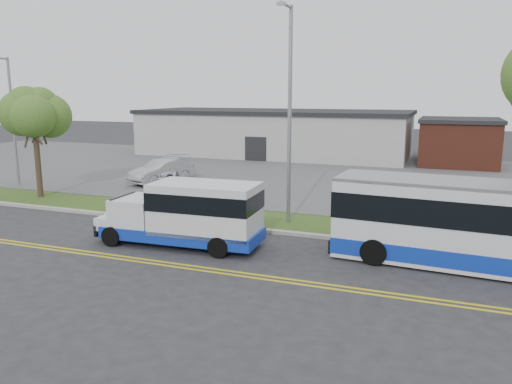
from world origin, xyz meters
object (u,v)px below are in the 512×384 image
at_px(shuttle_bus, 190,212).
at_px(parked_car_a, 162,171).
at_px(pedestrian, 170,194).
at_px(streetlight_far, 12,117).
at_px(transit_bus, 495,227).
at_px(streetlight_near, 289,109).
at_px(tree_west, 33,108).
at_px(parked_car_b, 169,168).

relative_size(shuttle_bus, parked_car_a, 1.47).
distance_m(pedestrian, parked_car_a, 9.02).
bearing_deg(streetlight_far, parked_car_a, 27.99).
xyz_separation_m(streetlight_far, transit_bus, (27.30, -5.95, -2.96)).
bearing_deg(streetlight_near, shuttle_bus, -120.03).
relative_size(tree_west, streetlight_far, 0.86).
bearing_deg(pedestrian, parked_car_a, -70.16).
bearing_deg(streetlight_near, tree_west, 178.20).
bearing_deg(tree_west, shuttle_bus, -21.83).
xyz_separation_m(transit_bus, parked_car_a, (-19.24, 10.24, -0.66)).
height_order(streetlight_far, transit_bus, streetlight_far).
distance_m(streetlight_far, shuttle_bus, 18.17).
bearing_deg(pedestrian, transit_bus, 154.67).
xyz_separation_m(tree_west, shuttle_bus, (12.40, -4.97, -3.76)).
bearing_deg(transit_bus, shuttle_bus, -169.78).
bearing_deg(streetlight_far, pedestrian, -13.63).
height_order(pedestrian, parked_car_a, pedestrian).
xyz_separation_m(streetlight_near, parked_car_a, (-10.94, 6.97, -4.38)).
distance_m(parked_car_a, parked_car_b, 1.29).
xyz_separation_m(tree_west, streetlight_far, (-4.00, 2.22, -0.65)).
bearing_deg(shuttle_bus, transit_bus, 3.62).
xyz_separation_m(shuttle_bus, pedestrian, (-3.28, 4.00, -0.26)).
relative_size(tree_west, pedestrian, 3.45).
height_order(transit_bus, pedestrian, transit_bus).
height_order(tree_west, pedestrian, tree_west).
height_order(streetlight_near, parked_car_a, streetlight_near).
distance_m(streetlight_near, streetlight_far, 19.20).
height_order(tree_west, parked_car_b, tree_west).
xyz_separation_m(parked_car_a, parked_car_b, (-0.23, 1.27, -0.01)).
height_order(tree_west, streetlight_near, streetlight_near).
relative_size(streetlight_far, pedestrian, 4.00).
distance_m(streetlight_far, transit_bus, 28.10).
bearing_deg(tree_west, streetlight_near, -1.80).
height_order(parked_car_a, parked_car_b, parked_car_a).
distance_m(shuttle_bus, transit_bus, 10.97).
height_order(streetlight_far, shuttle_bus, streetlight_far).
distance_m(streetlight_near, shuttle_bus, 6.48).
bearing_deg(parked_car_a, parked_car_b, 117.35).
xyz_separation_m(tree_west, streetlight_near, (15.00, -0.47, 0.11)).
distance_m(tree_west, streetlight_far, 4.62).
relative_size(transit_bus, parked_car_a, 2.38).
relative_size(transit_bus, pedestrian, 5.46).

